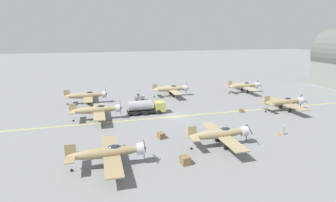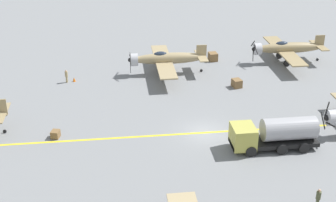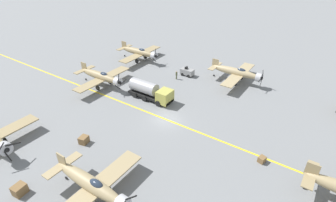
% 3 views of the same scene
% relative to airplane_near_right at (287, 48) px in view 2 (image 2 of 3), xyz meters
% --- Properties ---
extents(ground_plane, '(400.00, 400.00, 0.00)m').
position_rel_airplane_near_right_xyz_m(ground_plane, '(-17.85, 14.55, -2.01)').
color(ground_plane, slate).
extents(taxiway_stripe, '(0.30, 160.00, 0.01)m').
position_rel_airplane_near_right_xyz_m(taxiway_stripe, '(-17.85, 14.55, -2.01)').
color(taxiway_stripe, yellow).
rests_on(taxiway_stripe, ground).
extents(airplane_near_right, '(12.00, 9.98, 3.65)m').
position_rel_airplane_near_right_xyz_m(airplane_near_right, '(0.00, 0.00, 0.00)').
color(airplane_near_right, '#947F57').
rests_on(airplane_near_right, ground).
extents(airplane_mid_right, '(12.00, 9.98, 3.65)m').
position_rel_airplane_near_right_xyz_m(airplane_mid_right, '(-2.07, 16.55, -0.00)').
color(airplane_mid_right, tan).
rests_on(airplane_mid_right, ground).
extents(fuel_tanker, '(2.68, 8.00, 2.98)m').
position_rel_airplane_near_right_xyz_m(fuel_tanker, '(-21.41, 8.91, -0.50)').
color(fuel_tanker, black).
rests_on(fuel_tanker, ground).
extents(ground_crew_walking, '(0.37, 0.37, 1.68)m').
position_rel_airplane_near_right_xyz_m(ground_crew_walking, '(-30.26, 8.40, -1.09)').
color(ground_crew_walking, '#515638').
rests_on(ground_crew_walking, ground).
extents(ground_crew_inspecting, '(0.35, 0.35, 1.62)m').
position_rel_airplane_near_right_xyz_m(ground_crew_inspecting, '(-3.44, 28.96, -1.13)').
color(ground_crew_inspecting, tan).
rests_on(ground_crew_inspecting, ground).
extents(supply_crate_by_tanker, '(1.04, 0.93, 0.73)m').
position_rel_airplane_near_right_xyz_m(supply_crate_by_tanker, '(-17.03, 29.07, -1.64)').
color(supply_crate_by_tanker, brown).
rests_on(supply_crate_by_tanker, ground).
extents(supply_crate_mid_lane, '(1.42, 1.23, 1.10)m').
position_rel_airplane_near_right_xyz_m(supply_crate_mid_lane, '(1.86, 9.64, -1.46)').
color(supply_crate_mid_lane, brown).
rests_on(supply_crate_mid_lane, ground).
extents(supply_crate_outboard, '(1.36, 1.21, 0.98)m').
position_rel_airplane_near_right_xyz_m(supply_crate_outboard, '(-7.37, 8.69, -1.52)').
color(supply_crate_outboard, brown).
rests_on(supply_crate_outboard, ground).
extents(traffic_cone, '(0.36, 0.36, 0.55)m').
position_rel_airplane_near_right_xyz_m(traffic_cone, '(-3.27, 28.10, -1.74)').
color(traffic_cone, orange).
rests_on(traffic_cone, ground).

